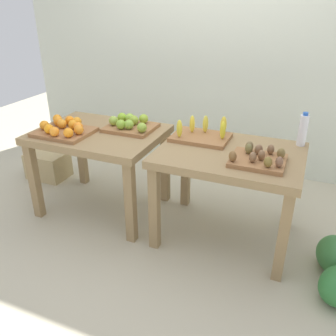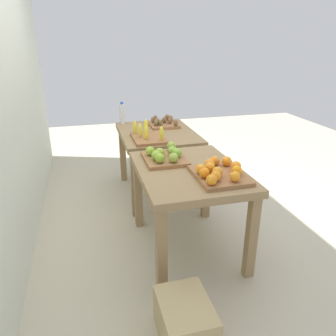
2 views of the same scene
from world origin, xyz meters
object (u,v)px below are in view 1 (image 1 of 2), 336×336
object	(u,v)px
apple_bin	(130,124)
cardboard_produce_box	(48,165)
orange_bin	(64,129)
display_table_right	(229,165)
kiwi_bin	(259,158)
banana_crate	(202,134)
display_table_left	(100,143)
water_bottle	(303,130)

from	to	relation	value
apple_bin	cardboard_produce_box	world-z (taller)	apple_bin
orange_bin	apple_bin	bearing A→B (deg)	33.60
display_table_right	cardboard_produce_box	world-z (taller)	display_table_right
kiwi_bin	cardboard_produce_box	distance (m)	2.35
kiwi_bin	banana_crate	bearing A→B (deg)	150.32
display_table_right	apple_bin	world-z (taller)	apple_bin
display_table_right	display_table_left	bearing A→B (deg)	180.00
display_table_right	cardboard_produce_box	xyz separation A→B (m)	(-2.00, 0.30, -0.50)
water_bottle	orange_bin	bearing A→B (deg)	-165.25
display_table_left	water_bottle	distance (m)	1.63
cardboard_produce_box	kiwi_bin	bearing A→B (deg)	-10.77
kiwi_bin	apple_bin	bearing A→B (deg)	166.72
orange_bin	apple_bin	distance (m)	0.54
apple_bin	kiwi_bin	distance (m)	1.15
kiwi_bin	water_bottle	xyz separation A→B (m)	(0.24, 0.44, 0.09)
orange_bin	apple_bin	xyz separation A→B (m)	(0.45, 0.30, -0.00)
display_table_right	water_bottle	size ratio (longest dim) A/B	4.07
kiwi_bin	cardboard_produce_box	xyz separation A→B (m)	(-2.22, 0.42, -0.64)
display_table_left	banana_crate	xyz separation A→B (m)	(0.85, 0.16, 0.15)
kiwi_bin	display_table_left	bearing A→B (deg)	174.78
kiwi_bin	display_table_right	bearing A→B (deg)	150.77
orange_bin	water_bottle	world-z (taller)	water_bottle
display_table_left	banana_crate	world-z (taller)	banana_crate
display_table_right	orange_bin	world-z (taller)	orange_bin
orange_bin	display_table_left	bearing A→B (deg)	34.65
banana_crate	orange_bin	bearing A→B (deg)	-163.77
display_table_left	cardboard_produce_box	world-z (taller)	display_table_left
banana_crate	kiwi_bin	world-z (taller)	banana_crate
apple_bin	banana_crate	world-z (taller)	banana_crate
banana_crate	water_bottle	world-z (taller)	water_bottle
orange_bin	apple_bin	world-z (taller)	apple_bin
cardboard_produce_box	display_table_right	bearing A→B (deg)	-8.53
display_table_left	orange_bin	xyz separation A→B (m)	(-0.22, -0.16, 0.15)
kiwi_bin	cardboard_produce_box	size ratio (longest dim) A/B	0.92
display_table_right	banana_crate	size ratio (longest dim) A/B	2.36
apple_bin	cardboard_produce_box	xyz separation A→B (m)	(-1.10, 0.16, -0.65)
display_table_left	orange_bin	bearing A→B (deg)	-145.35
display_table_right	orange_bin	size ratio (longest dim) A/B	2.36
display_table_left	kiwi_bin	size ratio (longest dim) A/B	2.83
display_table_right	water_bottle	world-z (taller)	water_bottle
display_table_left	apple_bin	world-z (taller)	apple_bin
orange_bin	cardboard_produce_box	size ratio (longest dim) A/B	1.10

